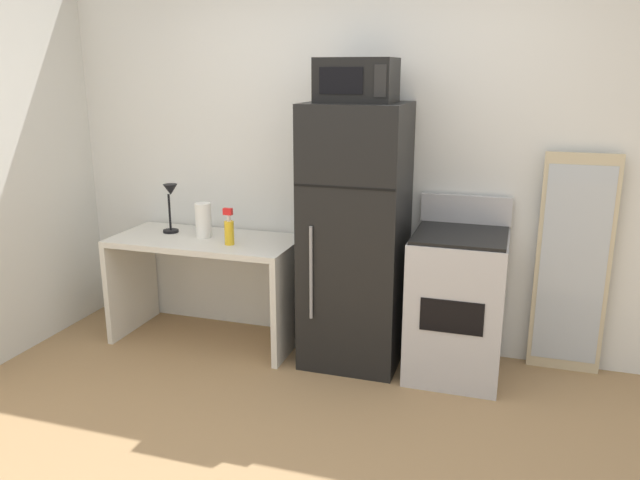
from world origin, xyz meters
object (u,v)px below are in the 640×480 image
(spray_bottle, at_px, (229,230))
(microwave, at_px, (357,80))
(desk, at_px, (206,268))
(desk_lamp, at_px, (170,200))
(leaning_mirror, at_px, (572,266))
(oven_range, at_px, (457,303))
(paper_towel_roll, at_px, (203,220))
(refrigerator, at_px, (355,237))

(spray_bottle, relative_size, microwave, 0.54)
(desk, bearing_deg, microwave, -0.32)
(desk_lamp, height_order, microwave, microwave)
(microwave, bearing_deg, leaning_mirror, 11.52)
(desk_lamp, height_order, oven_range, desk_lamp)
(desk, relative_size, oven_range, 1.17)
(spray_bottle, bearing_deg, desk, 157.47)
(paper_towel_roll, xyz_separation_m, oven_range, (1.75, -0.01, -0.40))
(refrigerator, bearing_deg, leaning_mirror, 10.64)
(microwave, distance_m, oven_range, 1.50)
(spray_bottle, relative_size, paper_towel_roll, 1.04)
(refrigerator, relative_size, microwave, 3.66)
(desk, height_order, oven_range, oven_range)
(desk, xyz_separation_m, paper_towel_roll, (-0.02, 0.02, 0.34))
(leaning_mirror, bearing_deg, oven_range, -159.10)
(spray_bottle, bearing_deg, paper_towel_roll, 154.21)
(microwave, xyz_separation_m, oven_range, (0.66, 0.02, -1.35))
(desk_lamp, relative_size, microwave, 0.77)
(desk, xyz_separation_m, oven_range, (1.73, 0.01, -0.07))
(paper_towel_roll, bearing_deg, desk_lamp, 173.15)
(microwave, relative_size, oven_range, 0.42)
(spray_bottle, xyz_separation_m, refrigerator, (0.83, 0.11, -0.01))
(desk_lamp, height_order, spray_bottle, desk_lamp)
(spray_bottle, bearing_deg, leaning_mirror, 9.52)
(desk_lamp, distance_m, spray_bottle, 0.56)
(desk_lamp, xyz_separation_m, microwave, (1.36, -0.06, 0.82))
(refrigerator, bearing_deg, microwave, -89.67)
(desk_lamp, height_order, paper_towel_roll, desk_lamp)
(desk, xyz_separation_m, spray_bottle, (0.24, -0.10, 0.32))
(microwave, bearing_deg, desk, 179.68)
(microwave, bearing_deg, paper_towel_roll, 178.41)
(desk, xyz_separation_m, microwave, (1.07, -0.01, 1.28))
(refrigerator, xyz_separation_m, leaning_mirror, (1.33, 0.25, -0.14))
(oven_range, relative_size, leaning_mirror, 0.79)
(desk, height_order, leaning_mirror, leaning_mirror)
(refrigerator, height_order, microwave, microwave)
(refrigerator, bearing_deg, desk_lamp, 178.25)
(spray_bottle, xyz_separation_m, paper_towel_roll, (-0.25, 0.12, 0.02))
(leaning_mirror, bearing_deg, spray_bottle, -170.48)
(paper_towel_roll, bearing_deg, oven_range, -0.49)
(paper_towel_roll, height_order, refrigerator, refrigerator)
(desk_lamp, relative_size, paper_towel_roll, 1.47)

